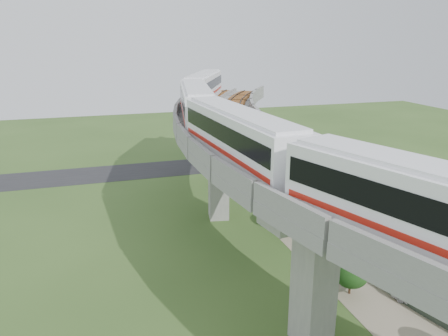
{
  "coord_description": "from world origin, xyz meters",
  "views": [
    {
      "loc": [
        -11.3,
        -31.36,
        18.61
      ],
      "look_at": [
        -0.46,
        3.95,
        7.5
      ],
      "focal_mm": 35.0,
      "sensor_mm": 36.0,
      "label": 1
    }
  ],
  "objects_px": {
    "car_dark": "(347,230)",
    "car_red": "(410,223)",
    "metro_train": "(240,117)",
    "car_white": "(419,298)"
  },
  "relations": [
    {
      "from": "car_white",
      "to": "car_dark",
      "type": "height_order",
      "value": "car_white"
    },
    {
      "from": "metro_train",
      "to": "car_red",
      "type": "distance_m",
      "value": 21.6
    },
    {
      "from": "metro_train",
      "to": "car_white",
      "type": "height_order",
      "value": "metro_train"
    },
    {
      "from": "metro_train",
      "to": "car_white",
      "type": "distance_m",
      "value": 19.11
    },
    {
      "from": "car_red",
      "to": "car_dark",
      "type": "distance_m",
      "value": 6.99
    },
    {
      "from": "car_white",
      "to": "car_dark",
      "type": "xyz_separation_m",
      "value": [
        1.5,
        11.73,
        -0.09
      ]
    },
    {
      "from": "metro_train",
      "to": "car_dark",
      "type": "distance_m",
      "value": 16.21
    },
    {
      "from": "car_dark",
      "to": "car_red",
      "type": "bearing_deg",
      "value": -106.53
    },
    {
      "from": "car_white",
      "to": "car_red",
      "type": "distance_m",
      "value": 14.1
    },
    {
      "from": "metro_train",
      "to": "car_red",
      "type": "relative_size",
      "value": 16.56
    }
  ]
}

